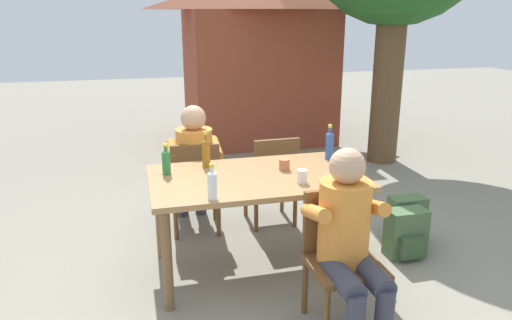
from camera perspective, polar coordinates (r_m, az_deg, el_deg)
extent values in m
plane|color=gray|center=(3.93, 0.00, -12.61)|extent=(24.00, 24.00, 0.00)
cube|color=#A37547|center=(3.62, 0.00, -2.12)|extent=(1.58, 0.94, 0.04)
cylinder|color=brown|center=(3.33, -10.42, -11.58)|extent=(0.07, 0.07, 0.74)
cylinder|color=brown|center=(3.67, 12.46, -8.84)|extent=(0.07, 0.07, 0.74)
cylinder|color=brown|center=(4.02, -11.28, -6.39)|extent=(0.07, 0.07, 0.74)
cylinder|color=brown|center=(4.31, 7.87, -4.58)|extent=(0.07, 0.07, 0.74)
cube|color=brown|center=(4.46, -7.16, -3.00)|extent=(0.47, 0.47, 0.04)
cube|color=brown|center=(4.19, -7.14, -0.97)|extent=(0.42, 0.07, 0.42)
cylinder|color=brown|center=(4.72, -4.87, -4.67)|extent=(0.04, 0.04, 0.41)
cylinder|color=brown|center=(4.71, -9.50, -4.91)|extent=(0.04, 0.04, 0.41)
cylinder|color=brown|center=(4.37, -4.43, -6.48)|extent=(0.04, 0.04, 0.41)
cylinder|color=brown|center=(4.36, -9.44, -6.75)|extent=(0.04, 0.04, 0.41)
cube|color=brown|center=(3.13, 10.43, -12.19)|extent=(0.45, 0.45, 0.04)
cube|color=brown|center=(3.20, 9.20, -6.92)|extent=(0.42, 0.05, 0.42)
cylinder|color=brown|center=(3.04, 8.26, -18.09)|extent=(0.04, 0.04, 0.41)
cylinder|color=brown|center=(3.18, 14.91, -16.76)|extent=(0.04, 0.04, 0.41)
cylinder|color=brown|center=(3.34, 5.78, -14.52)|extent=(0.04, 0.04, 0.41)
cylinder|color=brown|center=(3.47, 11.89, -13.51)|extent=(0.04, 0.04, 0.41)
cube|color=brown|center=(4.59, 1.65, -2.27)|extent=(0.45, 0.45, 0.04)
cube|color=brown|center=(4.34, 2.47, -0.24)|extent=(0.42, 0.05, 0.42)
cylinder|color=brown|center=(4.89, 3.09, -3.85)|extent=(0.04, 0.04, 0.41)
cylinder|color=brown|center=(4.79, -1.23, -4.29)|extent=(0.04, 0.04, 0.41)
cylinder|color=brown|center=(4.56, 4.63, -5.47)|extent=(0.04, 0.04, 0.41)
cylinder|color=brown|center=(4.45, 0.02, -6.00)|extent=(0.04, 0.04, 0.41)
cylinder|color=orange|center=(4.32, -7.21, 0.27)|extent=(0.32, 0.32, 0.52)
sphere|color=tan|center=(4.23, -7.39, 4.93)|extent=(0.22, 0.22, 0.22)
cylinder|color=#383847|center=(4.60, -6.31, -2.06)|extent=(0.14, 0.40, 0.14)
cylinder|color=#383847|center=(4.86, -6.57, -3.82)|extent=(0.11, 0.11, 0.45)
cylinder|color=orange|center=(4.33, -4.77, 1.44)|extent=(0.09, 0.31, 0.16)
cylinder|color=#383847|center=(4.58, -8.54, -2.23)|extent=(0.14, 0.40, 0.14)
cylinder|color=#383847|center=(4.84, -8.68, -3.99)|extent=(0.11, 0.11, 0.45)
cylinder|color=orange|center=(4.28, -9.76, 1.09)|extent=(0.09, 0.31, 0.16)
cylinder|color=orange|center=(3.05, 10.32, -7.15)|extent=(0.32, 0.32, 0.52)
sphere|color=tan|center=(2.92, 10.69, -0.72)|extent=(0.22, 0.22, 0.22)
cylinder|color=#383847|center=(2.97, 10.06, -13.45)|extent=(0.14, 0.40, 0.14)
cylinder|color=orange|center=(2.95, 7.04, -6.21)|extent=(0.09, 0.31, 0.16)
cylinder|color=#383847|center=(3.05, 13.23, -12.88)|extent=(0.14, 0.40, 0.14)
cylinder|color=orange|center=(3.10, 13.59, -5.40)|extent=(0.09, 0.31, 0.16)
cylinder|color=#287A38|center=(3.68, -10.51, -0.39)|extent=(0.06, 0.06, 0.17)
cone|color=#287A38|center=(3.65, -10.59, 1.05)|extent=(0.06, 0.06, 0.02)
cylinder|color=#287A38|center=(3.65, -10.61, 1.41)|extent=(0.03, 0.03, 0.02)
cylinder|color=yellow|center=(3.64, -10.62, 1.73)|extent=(0.03, 0.03, 0.02)
cylinder|color=#996019|center=(3.80, -5.89, 0.66)|extent=(0.06, 0.06, 0.21)
cone|color=#996019|center=(3.77, -5.95, 2.39)|extent=(0.06, 0.06, 0.03)
cylinder|color=#996019|center=(3.76, -5.96, 2.81)|extent=(0.03, 0.03, 0.03)
cylinder|color=yellow|center=(3.75, -5.97, 3.19)|extent=(0.03, 0.03, 0.02)
cylinder|color=white|center=(3.14, -5.17, -3.15)|extent=(0.06, 0.06, 0.17)
cone|color=white|center=(3.11, -5.22, -1.42)|extent=(0.06, 0.06, 0.02)
cylinder|color=white|center=(3.10, -5.23, -1.00)|extent=(0.03, 0.03, 0.02)
cylinder|color=yellow|center=(3.10, -5.24, -0.61)|extent=(0.03, 0.03, 0.02)
cylinder|color=#2D56A3|center=(4.02, 8.61, 1.53)|extent=(0.06, 0.06, 0.21)
cone|color=#2D56A3|center=(3.99, 8.69, 3.20)|extent=(0.06, 0.06, 0.03)
cylinder|color=#2D56A3|center=(3.99, 8.71, 3.61)|extent=(0.03, 0.03, 0.03)
cylinder|color=yellow|center=(3.98, 8.72, 3.98)|extent=(0.03, 0.03, 0.02)
cylinder|color=#BC6B47|center=(3.73, 3.36, -0.53)|extent=(0.08, 0.08, 0.09)
cylinder|color=white|center=(3.46, 5.43, -1.93)|extent=(0.07, 0.07, 0.10)
cube|color=silver|center=(3.73, 11.28, -1.50)|extent=(0.17, 0.10, 0.01)
cube|color=black|center=(3.81, 12.34, -1.12)|extent=(0.08, 0.05, 0.01)
cube|color=#47663D|center=(4.45, 17.26, -6.74)|extent=(0.31, 0.17, 0.42)
cube|color=#395130|center=(4.39, 17.96, -8.21)|extent=(0.22, 0.06, 0.18)
cube|color=#47663D|center=(4.22, 17.21, -8.20)|extent=(0.32, 0.18, 0.41)
cube|color=#395130|center=(4.16, 17.98, -9.77)|extent=(0.22, 0.06, 0.18)
cylinder|color=brown|center=(6.63, 15.24, 9.51)|extent=(0.39, 0.39, 2.29)
cube|color=brown|center=(7.68, 0.16, 9.88)|extent=(2.11, 1.69, 1.98)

